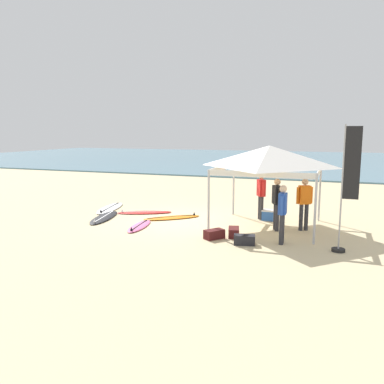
{
  "coord_description": "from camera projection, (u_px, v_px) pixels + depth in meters",
  "views": [
    {
      "loc": [
        5.12,
        -12.94,
        3.23
      ],
      "look_at": [
        0.22,
        0.47,
        1.0
      ],
      "focal_mm": 36.79,
      "sensor_mm": 36.0,
      "label": 1
    }
  ],
  "objects": [
    {
      "name": "surfboard_pink",
      "position": [
        139.0,
        226.0,
        13.31
      ],
      "size": [
        0.73,
        1.87,
        0.19
      ],
      "color": "pink",
      "rests_on": "ground"
    },
    {
      "name": "person_red",
      "position": [
        261.0,
        193.0,
        14.28
      ],
      "size": [
        0.37,
        0.49,
        1.71
      ],
      "color": "#2D2D33",
      "rests_on": "ground"
    },
    {
      "name": "surfboard_orange",
      "position": [
        172.0,
        217.0,
        14.62
      ],
      "size": [
        2.05,
        1.83,
        0.19
      ],
      "color": "orange",
      "rests_on": "ground"
    },
    {
      "name": "gear_bag_near_tent",
      "position": [
        244.0,
        240.0,
        11.25
      ],
      "size": [
        0.65,
        0.44,
        0.28
      ],
      "primitive_type": "cube",
      "rotation": [
        0.0,
        0.0,
        0.21
      ],
      "color": "#232328",
      "rests_on": "ground"
    },
    {
      "name": "person_blue",
      "position": [
        282.0,
        210.0,
        11.2
      ],
      "size": [
        0.23,
        0.55,
        1.71
      ],
      "color": "#2D2D33",
      "rests_on": "ground"
    },
    {
      "name": "sea",
      "position": [
        286.0,
        160.0,
        43.23
      ],
      "size": [
        80.0,
        36.0,
        0.1
      ],
      "primitive_type": "cube",
      "color": "#568499",
      "rests_on": "ground"
    },
    {
      "name": "ground_plane",
      "position": [
        182.0,
        221.0,
        14.24
      ],
      "size": [
        80.0,
        80.0,
        0.0
      ],
      "primitive_type": "plane",
      "color": "beige"
    },
    {
      "name": "gear_bag_by_pole",
      "position": [
        234.0,
        232.0,
        12.08
      ],
      "size": [
        0.46,
        0.66,
        0.28
      ],
      "primitive_type": "cube",
      "rotation": [
        0.0,
        0.0,
        1.81
      ],
      "color": "#4C1919",
      "rests_on": "ground"
    },
    {
      "name": "person_orange",
      "position": [
        304.0,
        201.0,
        12.74
      ],
      "size": [
        0.5,
        0.36,
        1.71
      ],
      "color": "#2D2D33",
      "rests_on": "ground"
    },
    {
      "name": "person_black",
      "position": [
        277.0,
        201.0,
        12.72
      ],
      "size": [
        0.36,
        0.5,
        1.71
      ],
      "color": "#2D2D33",
      "rests_on": "ground"
    },
    {
      "name": "surfboard_white",
      "position": [
        110.0,
        208.0,
        16.4
      ],
      "size": [
        1.15,
        2.58,
        0.19
      ],
      "color": "white",
      "rests_on": "ground"
    },
    {
      "name": "banner_flag",
      "position": [
        346.0,
        194.0,
        10.35
      ],
      "size": [
        0.6,
        0.36,
        3.4
      ],
      "color": "#99999E",
      "rests_on": "ground"
    },
    {
      "name": "cooler_box",
      "position": [
        269.0,
        215.0,
        14.29
      ],
      "size": [
        0.5,
        0.36,
        0.39
      ],
      "color": "#2D60B7",
      "rests_on": "ground"
    },
    {
      "name": "gear_bag_on_sand",
      "position": [
        214.0,
        234.0,
        11.86
      ],
      "size": [
        0.62,
        0.67,
        0.28
      ],
      "primitive_type": "cube",
      "rotation": [
        0.0,
        0.0,
        0.92
      ],
      "color": "#4C1919",
      "rests_on": "ground"
    },
    {
      "name": "canopy_tent",
      "position": [
        269.0,
        156.0,
        12.97
      ],
      "size": [
        3.3,
        3.3,
        2.75
      ],
      "color": "#B7B7BC",
      "rests_on": "ground"
    },
    {
      "name": "surfboard_black",
      "position": [
        104.0,
        217.0,
        14.64
      ],
      "size": [
        1.12,
        2.42,
        0.19
      ],
      "color": "black",
      "rests_on": "ground"
    },
    {
      "name": "surfboard_red",
      "position": [
        144.0,
        212.0,
        15.55
      ],
      "size": [
        2.17,
        1.42,
        0.19
      ],
      "color": "red",
      "rests_on": "ground"
    }
  ]
}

